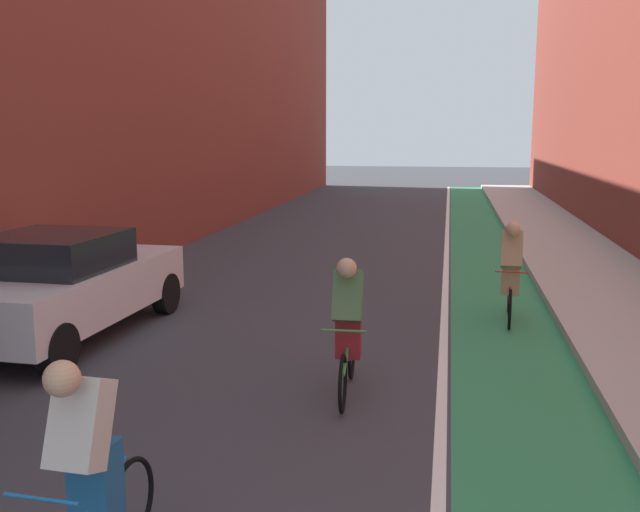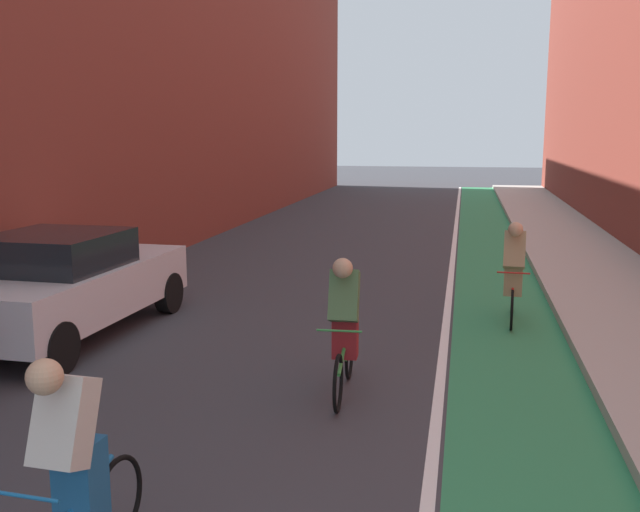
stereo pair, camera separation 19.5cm
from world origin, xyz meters
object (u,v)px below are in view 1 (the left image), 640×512
at_px(parked_sedan_white, 62,284).
at_px(cyclist_mid, 348,325).
at_px(cyclist_lead, 86,473).
at_px(cyclist_trailing, 511,270).

bearing_deg(parked_sedan_white, cyclist_mid, -19.12).
xyz_separation_m(cyclist_lead, cyclist_trailing, (3.18, 7.39, -0.00)).
relative_size(parked_sedan_white, cyclist_trailing, 2.57).
bearing_deg(cyclist_mid, cyclist_lead, -106.61).
height_order(parked_sedan_white, cyclist_lead, cyclist_lead).
bearing_deg(cyclist_trailing, parked_sedan_white, -161.64).
height_order(parked_sedan_white, cyclist_trailing, cyclist_trailing).
height_order(parked_sedan_white, cyclist_mid, cyclist_mid).
xyz_separation_m(cyclist_mid, cyclist_trailing, (2.05, 3.62, -0.00)).
xyz_separation_m(parked_sedan_white, cyclist_mid, (4.33, -1.50, 0.02)).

